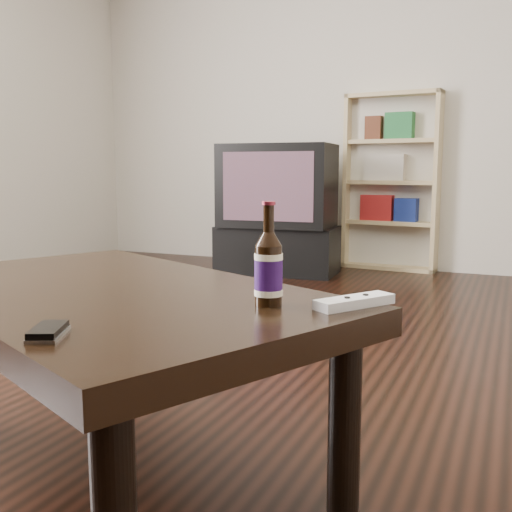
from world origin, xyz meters
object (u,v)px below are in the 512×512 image
at_px(bookshelf, 394,179).
at_px(phone, 48,332).
at_px(tv_stand, 278,250).
at_px(remote, 355,302).
at_px(coffee_table, 108,311).
at_px(tv, 278,186).
at_px(beer_bottle, 269,269).

bearing_deg(bookshelf, phone, -82.68).
distance_m(tv_stand, bookshelf, 1.10).
relative_size(bookshelf, remote, 7.08).
height_order(bookshelf, phone, bookshelf).
bearing_deg(coffee_table, tv, 103.38).
relative_size(phone, remote, 0.61).
height_order(tv, bookshelf, bookshelf).
bearing_deg(bookshelf, coffee_table, -85.46).
height_order(bookshelf, coffee_table, bookshelf).
relative_size(tv, coffee_table, 0.58).
distance_m(phone, remote, 0.64).
distance_m(tv_stand, phone, 3.48).
distance_m(coffee_table, phone, 0.46).
xyz_separation_m(tv_stand, remote, (1.33, -2.90, 0.31)).
relative_size(tv_stand, coffee_table, 0.60).
height_order(tv_stand, coffee_table, coffee_table).
bearing_deg(coffee_table, tv_stand, 103.38).
height_order(tv, phone, tv).
bearing_deg(tv_stand, bookshelf, 35.42).
xyz_separation_m(bookshelf, remote, (0.60, -3.52, -0.22)).
distance_m(tv, coffee_table, 3.03).
xyz_separation_m(bookshelf, phone, (0.15, -3.97, -0.22)).
xyz_separation_m(beer_bottle, phone, (-0.27, -0.39, -0.07)).
relative_size(tv_stand, bookshelf, 0.65).
height_order(tv, coffee_table, tv).
bearing_deg(tv, bookshelf, 35.49).
distance_m(tv_stand, remote, 3.20).
xyz_separation_m(tv_stand, tv, (0.00, -0.00, 0.48)).
bearing_deg(beer_bottle, tv_stand, 111.29).
bearing_deg(beer_bottle, coffee_table, 176.81).
height_order(coffee_table, remote, remote).
distance_m(beer_bottle, remote, 0.20).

